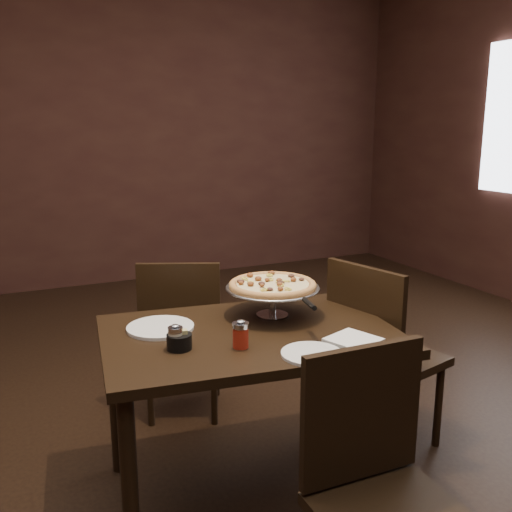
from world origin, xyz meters
name	(u,v)px	position (x,y,z in m)	size (l,w,h in m)	color
room	(287,137)	(0.06, 0.03, 1.40)	(6.04, 7.04, 2.84)	black
dining_table	(250,353)	(-0.05, 0.09, 0.59)	(1.18, 0.86, 0.68)	black
pizza_stand	(273,285)	(0.11, 0.21, 0.81)	(0.38, 0.38, 0.16)	#AFAFB6
parmesan_shaker	(175,338)	(-0.36, 0.04, 0.73)	(0.05, 0.05, 0.09)	#F4E6BE
pepper_flake_shaker	(241,334)	(-0.15, -0.04, 0.73)	(0.06, 0.06, 0.10)	maroon
packet_caddy	(179,341)	(-0.35, 0.03, 0.71)	(0.09, 0.09, 0.07)	black
napkin_stack	(353,341)	(0.23, -0.18, 0.69)	(0.16, 0.16, 0.02)	silver
plate_left	(160,327)	(-0.35, 0.26, 0.69)	(0.26, 0.26, 0.01)	silver
plate_near	(312,354)	(0.04, -0.21, 0.69)	(0.21, 0.21, 0.01)	silver
serving_spatula	(309,304)	(0.12, -0.05, 0.81)	(0.13, 0.13, 0.02)	#AFAFB6
chair_far	(182,332)	(-0.10, 0.79, 0.45)	(0.50, 0.50, 0.82)	black
chair_near	(382,488)	(0.02, -0.64, 0.46)	(0.40, 0.40, 0.84)	black
chair_side	(379,350)	(0.60, 0.14, 0.48)	(0.49, 0.49, 0.87)	black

